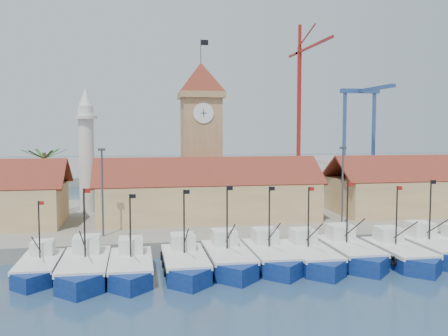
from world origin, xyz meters
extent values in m
plane|color=navy|center=(0.00, 0.00, 0.00)|extent=(400.00, 400.00, 0.00)
cube|color=gray|center=(0.00, 24.00, 0.75)|extent=(140.00, 32.00, 1.50)
cube|color=gray|center=(0.00, 110.00, 1.00)|extent=(240.00, 80.00, 2.00)
cube|color=navy|center=(-16.82, 3.80, 0.46)|extent=(3.19, 7.21, 1.64)
cube|color=navy|center=(-16.82, 0.19, 0.46)|extent=(3.19, 3.19, 1.64)
cube|color=silver|center=(-16.82, 3.80, 1.27)|extent=(3.25, 7.41, 0.32)
cube|color=silver|center=(-16.82, 5.60, 2.00)|extent=(1.91, 2.00, 1.27)
cylinder|color=black|center=(-16.82, 4.25, 3.82)|extent=(0.13, 0.13, 5.10)
cube|color=#A5140F|center=(-16.59, 4.25, 6.19)|extent=(0.46, 0.02, 0.32)
cube|color=navy|center=(-12.93, 2.40, 0.54)|extent=(3.77, 8.52, 1.94)
cube|color=navy|center=(-12.93, -1.86, 0.54)|extent=(3.76, 3.76, 1.94)
cube|color=silver|center=(-12.93, 2.40, 1.51)|extent=(3.84, 8.76, 0.38)
cube|color=silver|center=(-12.93, 4.53, 2.37)|extent=(2.26, 2.37, 1.51)
cylinder|color=black|center=(-12.93, 2.94, 4.52)|extent=(0.15, 0.15, 6.02)
cube|color=#A5140F|center=(-12.66, 2.94, 7.32)|extent=(0.54, 0.02, 0.38)
cube|color=navy|center=(-9.14, 2.28, 0.50)|extent=(3.49, 7.90, 1.80)
cube|color=navy|center=(-9.14, -1.67, 0.50)|extent=(3.49, 3.49, 1.80)
cube|color=silver|center=(-9.14, 2.28, 1.40)|extent=(3.56, 8.12, 0.35)
cube|color=silver|center=(-9.14, 4.26, 2.19)|extent=(2.09, 2.19, 1.40)
cylinder|color=black|center=(-9.14, 2.78, 4.19)|extent=(0.14, 0.14, 5.59)
cube|color=black|center=(-8.89, 2.78, 6.78)|extent=(0.50, 0.02, 0.35)
cube|color=navy|center=(-4.52, 2.56, 0.52)|extent=(3.61, 8.17, 1.86)
cube|color=navy|center=(-4.52, -1.53, 0.52)|extent=(3.61, 3.61, 1.86)
cube|color=silver|center=(-4.52, 2.56, 1.44)|extent=(3.68, 8.40, 0.36)
cube|color=silver|center=(-4.52, 4.60, 2.27)|extent=(2.17, 2.27, 1.44)
cylinder|color=black|center=(-4.52, 3.07, 4.33)|extent=(0.14, 0.14, 5.78)
cube|color=black|center=(-4.26, 3.07, 7.01)|extent=(0.52, 0.02, 0.36)
cube|color=navy|center=(-0.54, 3.37, 0.53)|extent=(3.68, 8.34, 1.90)
cube|color=navy|center=(-0.54, -0.80, 0.53)|extent=(3.68, 3.68, 1.90)
cube|color=silver|center=(-0.54, 3.37, 1.47)|extent=(3.76, 8.57, 0.37)
cube|color=silver|center=(-0.54, 5.45, 2.32)|extent=(2.21, 2.32, 1.47)
cylinder|color=black|center=(-0.54, 3.90, 4.42)|extent=(0.15, 0.15, 5.90)
cube|color=black|center=(-0.28, 3.90, 7.16)|extent=(0.53, 0.02, 0.37)
cube|color=navy|center=(3.45, 3.56, 0.52)|extent=(3.61, 8.17, 1.86)
cube|color=navy|center=(3.45, -0.52, 0.52)|extent=(3.61, 3.61, 1.86)
cube|color=silver|center=(3.45, 3.56, 1.44)|extent=(3.68, 8.40, 0.36)
cube|color=silver|center=(3.45, 5.61, 2.27)|extent=(2.17, 2.27, 1.44)
cylinder|color=black|center=(3.45, 4.08, 4.33)|extent=(0.14, 0.14, 5.78)
cube|color=black|center=(3.70, 4.08, 7.02)|extent=(0.52, 0.02, 0.36)
cube|color=navy|center=(6.99, 2.91, 0.51)|extent=(3.60, 8.14, 1.85)
cube|color=navy|center=(6.99, -1.15, 0.51)|extent=(3.60, 3.60, 1.85)
cube|color=silver|center=(6.99, 2.91, 1.44)|extent=(3.67, 8.36, 0.36)
cube|color=silver|center=(6.99, 4.95, 2.26)|extent=(2.16, 2.26, 1.44)
cylinder|color=black|center=(6.99, 3.43, 4.31)|extent=(0.14, 0.14, 5.75)
cube|color=#A5140F|center=(7.25, 3.43, 6.99)|extent=(0.51, 0.02, 0.36)
cube|color=navy|center=(11.10, 3.59, 0.53)|extent=(3.74, 8.47, 1.92)
cube|color=navy|center=(11.10, -0.64, 0.53)|extent=(3.74, 3.74, 1.92)
cube|color=silver|center=(11.10, 3.59, 1.50)|extent=(3.82, 8.71, 0.37)
cube|color=silver|center=(11.10, 5.71, 2.35)|extent=(2.25, 2.35, 1.50)
cylinder|color=black|center=(11.10, 4.13, 4.49)|extent=(0.15, 0.15, 5.99)
cube|color=#A5140F|center=(11.36, 4.13, 7.27)|extent=(0.53, 0.02, 0.37)
cube|color=navy|center=(15.46, 2.33, 0.51)|extent=(3.58, 8.11, 1.84)
cube|color=navy|center=(15.46, -1.73, 0.51)|extent=(3.58, 3.58, 1.84)
cube|color=silver|center=(15.46, 2.33, 1.43)|extent=(3.65, 8.33, 0.36)
cube|color=silver|center=(15.46, 4.35, 2.25)|extent=(2.15, 2.25, 1.43)
cylinder|color=black|center=(15.46, 2.84, 4.30)|extent=(0.14, 0.14, 5.73)
cube|color=#A5140F|center=(15.72, 2.84, 6.96)|extent=(0.51, 0.02, 0.36)
cube|color=navy|center=(19.59, 3.36, 0.54)|extent=(3.78, 8.55, 1.94)
cube|color=silver|center=(19.59, 3.36, 1.51)|extent=(3.85, 8.78, 0.38)
cube|color=silver|center=(19.59, 5.50, 2.37)|extent=(2.27, 2.37, 1.51)
cylinder|color=black|center=(19.59, 3.90, 4.53)|extent=(0.15, 0.15, 6.04)
cube|color=black|center=(19.86, 3.90, 7.34)|extent=(0.54, 0.02, 0.38)
cube|color=#E5BB7E|center=(0.00, 20.00, 3.75)|extent=(26.00, 10.00, 4.50)
cube|color=maroon|center=(0.00, 17.50, 7.50)|extent=(27.04, 5.13, 3.21)
cube|color=maroon|center=(0.00, 22.50, 7.50)|extent=(27.04, 5.13, 3.21)
cube|color=#E5BB7E|center=(32.00, 20.00, 3.75)|extent=(30.00, 10.00, 4.50)
cube|color=maroon|center=(32.00, 22.50, 7.50)|extent=(31.20, 5.13, 3.21)
cube|color=tan|center=(0.00, 26.00, 9.00)|extent=(5.00, 5.00, 15.00)
cube|color=tan|center=(0.00, 26.00, 16.90)|extent=(5.80, 5.80, 0.80)
pyramid|color=maroon|center=(0.00, 26.00, 19.20)|extent=(5.80, 5.80, 4.00)
cylinder|color=white|center=(0.00, 23.45, 14.50)|extent=(2.60, 0.15, 2.60)
cube|color=black|center=(0.00, 23.37, 14.50)|extent=(0.08, 0.02, 1.00)
cube|color=black|center=(0.00, 23.37, 14.50)|extent=(0.80, 0.02, 0.08)
cylinder|color=#3F3F44|center=(0.00, 26.00, 22.70)|extent=(0.10, 0.10, 3.00)
cube|color=black|center=(0.50, 26.00, 23.80)|extent=(1.00, 0.03, 0.70)
cylinder|color=silver|center=(-15.00, 28.00, 8.50)|extent=(2.00, 2.00, 14.00)
cylinder|color=silver|center=(-15.00, 28.00, 14.00)|extent=(3.00, 3.00, 0.40)
cone|color=silver|center=(-15.00, 28.00, 16.60)|extent=(1.80, 1.80, 2.40)
cylinder|color=brown|center=(-20.00, 26.00, 5.50)|extent=(0.44, 0.44, 8.00)
cube|color=#24541C|center=(-18.60, 26.00, 9.30)|extent=(2.80, 0.35, 1.18)
cube|color=#24541C|center=(-19.30, 27.21, 9.30)|extent=(1.71, 2.60, 1.18)
cube|color=#24541C|center=(-20.70, 27.21, 9.30)|extent=(1.71, 2.60, 1.18)
cube|color=#24541C|center=(-21.40, 26.00, 9.30)|extent=(2.80, 0.35, 1.18)
cube|color=#24541C|center=(-20.70, 24.79, 9.30)|extent=(1.71, 2.60, 1.18)
cube|color=#24541C|center=(-19.30, 24.79, 9.30)|extent=(1.71, 2.60, 1.18)
cylinder|color=#3F3F44|center=(-12.00, 12.00, 6.00)|extent=(0.20, 0.20, 9.00)
cube|color=#3F3F44|center=(-12.00, 12.00, 10.40)|extent=(0.70, 0.25, 0.25)
cylinder|color=#3F3F44|center=(14.00, 12.00, 6.00)|extent=(0.20, 0.20, 9.00)
cube|color=#3F3F44|center=(14.00, 12.00, 10.40)|extent=(0.70, 0.25, 0.25)
cube|color=maroon|center=(40.12, 105.00, 19.22)|extent=(1.00, 1.00, 34.44)
cube|color=maroon|center=(40.12, 93.64, 35.44)|extent=(0.60, 28.41, 0.60)
cube|color=maroon|center=(40.12, 110.00, 35.44)|extent=(0.60, 10.00, 0.60)
cube|color=maroon|center=(40.12, 105.00, 39.94)|extent=(0.80, 0.80, 7.00)
cube|color=#2C4A88|center=(57.00, 110.00, 13.00)|extent=(0.90, 0.90, 22.00)
cube|color=#2C4A88|center=(67.00, 110.00, 13.00)|extent=(0.90, 0.90, 22.00)
cube|color=#2C4A88|center=(62.00, 110.00, 24.50)|extent=(13.00, 1.40, 1.40)
cube|color=#2C4A88|center=(62.00, 100.00, 24.50)|extent=(1.40, 22.00, 1.00)
camera|label=1|loc=(-8.61, -39.90, 12.49)|focal=40.00mm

